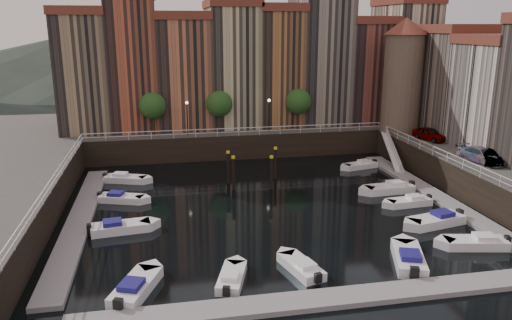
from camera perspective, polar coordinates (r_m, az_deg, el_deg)
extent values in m
plane|color=black|center=(45.86, 1.21, -5.09)|extent=(200.00, 200.00, 0.00)
cube|color=black|center=(70.14, -3.29, 3.30)|extent=(80.00, 20.00, 3.00)
cube|color=gray|center=(44.49, -19.48, -6.41)|extent=(2.00, 28.00, 0.35)
cube|color=gray|center=(50.74, 19.69, -3.78)|extent=(2.00, 28.00, 0.35)
cube|color=gray|center=(30.94, 8.14, -15.47)|extent=(30.00, 2.00, 0.35)
cone|color=#2D382D|center=(153.72, -19.17, 11.01)|extent=(80.00, 80.00, 14.00)
cone|color=#2D382D|center=(152.86, -5.84, 12.48)|extent=(100.00, 100.00, 18.00)
cone|color=#2D382D|center=(160.11, 7.02, 11.49)|extent=(70.00, 70.00, 12.00)
cube|color=#8D795A|center=(66.39, -18.88, 9.28)|extent=(6.00, 10.00, 14.00)
cube|color=brown|center=(66.16, -19.45, 15.74)|extent=(6.30, 10.30, 1.00)
cube|color=#A34F33|center=(65.79, -13.78, 10.48)|extent=(5.80, 10.00, 16.00)
cube|color=#AF6A47|center=(65.91, -8.30, 9.66)|extent=(6.50, 10.00, 13.50)
cube|color=brown|center=(65.64, -8.54, 15.97)|extent=(6.80, 10.30, 1.00)
cube|color=#C4B88B|center=(66.46, -2.76, 10.50)|extent=(6.20, 10.00, 15.00)
cube|color=brown|center=(66.30, -2.85, 17.40)|extent=(6.50, 10.30, 1.00)
cube|color=#9C6839|center=(67.58, 2.28, 10.37)|extent=(5.60, 10.00, 14.50)
cube|color=brown|center=(67.39, 2.36, 16.95)|extent=(5.90, 10.30, 1.00)
cube|color=gray|center=(69.13, 7.23, 11.20)|extent=(6.40, 10.00, 16.50)
cube|color=brown|center=(71.44, 11.99, 9.71)|extent=(6.00, 10.00, 13.00)
cube|color=brown|center=(71.16, 12.30, 15.32)|extent=(6.30, 10.30, 1.00)
cube|color=beige|center=(73.85, 16.37, 10.57)|extent=(5.90, 10.00, 15.50)
cube|color=brown|center=(73.74, 16.87, 16.96)|extent=(6.20, 10.30, 1.00)
cube|color=#746557|center=(65.12, 22.50, 7.96)|extent=(9.00, 8.00, 12.00)
cube|color=brown|center=(64.77, 23.09, 13.66)|extent=(9.30, 8.30, 1.00)
cube|color=beige|center=(58.72, 26.69, 6.34)|extent=(9.00, 8.00, 11.00)
cylinder|color=#6B5B4C|center=(64.00, 16.35, 8.38)|extent=(4.60, 4.60, 12.00)
cone|color=brown|center=(63.63, 16.81, 14.47)|extent=(5.20, 5.20, 2.00)
cylinder|color=black|center=(61.37, -11.62, 3.88)|extent=(0.30, 0.30, 2.40)
sphere|color=#1E4719|center=(60.96, -11.74, 6.09)|extent=(3.20, 3.20, 3.20)
cylinder|color=black|center=(61.78, -4.17, 4.22)|extent=(0.30, 0.30, 2.40)
sphere|color=#1E4719|center=(61.37, -4.21, 6.42)|extent=(3.20, 3.20, 3.20)
cylinder|color=black|center=(63.72, 4.82, 4.54)|extent=(0.30, 0.30, 2.40)
sphere|color=#1E4719|center=(63.33, 4.86, 6.68)|extent=(3.20, 3.20, 3.20)
cylinder|color=black|center=(60.31, -7.86, 4.63)|extent=(0.12, 0.12, 4.00)
sphere|color=#FFD88C|center=(59.99, -7.92, 6.50)|extent=(0.36, 0.36, 0.36)
cylinder|color=black|center=(61.66, 1.49, 4.99)|extent=(0.12, 0.12, 4.00)
sphere|color=#FFD88C|center=(61.34, 1.50, 6.83)|extent=(0.36, 0.36, 0.36)
cube|color=white|center=(59.96, -2.01, 3.67)|extent=(36.00, 0.08, 0.08)
cube|color=white|center=(60.05, -2.01, 3.25)|extent=(36.00, 0.06, 0.06)
cube|color=white|center=(50.65, 21.82, 0.44)|extent=(0.08, 34.00, 0.08)
cube|color=white|center=(50.76, 21.77, -0.05)|extent=(0.06, 34.00, 0.06)
cube|color=white|center=(43.63, -22.25, -1.85)|extent=(0.08, 34.00, 0.08)
cube|color=white|center=(43.76, -22.19, -2.41)|extent=(0.06, 34.00, 0.06)
cube|color=white|center=(59.99, 15.31, 0.99)|extent=(2.78, 8.26, 2.81)
cube|color=white|center=(59.87, 15.34, 1.45)|extent=(1.93, 8.32, 3.65)
cylinder|color=black|center=(49.45, -2.59, -1.75)|extent=(0.32, 0.32, 3.60)
cylinder|color=yellow|center=(48.95, -2.62, 0.32)|extent=(0.36, 0.36, 0.25)
cylinder|color=black|center=(51.42, -3.19, -1.10)|extent=(0.32, 0.32, 3.60)
cylinder|color=yellow|center=(50.93, -3.22, 0.90)|extent=(0.36, 0.36, 0.25)
cylinder|color=black|center=(49.54, 1.77, -1.71)|extent=(0.32, 0.32, 3.60)
cylinder|color=yellow|center=(49.04, 1.79, 0.36)|extent=(0.36, 0.36, 0.25)
cylinder|color=black|center=(53.03, 2.23, -0.58)|extent=(0.32, 0.32, 3.60)
cylinder|color=yellow|center=(52.56, 2.25, 1.36)|extent=(0.36, 0.36, 0.25)
cube|color=white|center=(41.33, -15.18, -7.51)|extent=(4.73, 2.30, 0.78)
cube|color=navy|center=(41.15, -16.10, -6.98)|extent=(1.59, 1.41, 0.52)
cube|color=black|center=(41.24, -18.53, -7.44)|extent=(0.42, 0.56, 0.72)
cube|color=white|center=(48.09, -15.10, -4.30)|extent=(4.40, 2.86, 0.70)
cube|color=navy|center=(48.17, -15.75, -3.79)|extent=(1.60, 1.49, 0.47)
cube|color=black|center=(48.89, -17.44, -3.87)|extent=(0.46, 0.55, 0.65)
cube|color=white|center=(53.94, -14.67, -2.14)|extent=(4.58, 2.96, 0.73)
cube|color=white|center=(54.04, -15.28, -1.67)|extent=(1.67, 1.55, 0.49)
cube|color=black|center=(54.76, -16.85, -1.78)|extent=(0.48, 0.57, 0.68)
cube|color=white|center=(40.62, 23.76, -8.73)|extent=(4.71, 2.56, 0.76)
cube|color=white|center=(40.70, 24.62, -8.08)|extent=(1.63, 1.47, 0.51)
cube|color=black|center=(41.50, 26.78, -8.20)|extent=(0.45, 0.57, 0.71)
cube|color=white|center=(43.75, 19.86, -6.59)|extent=(5.10, 2.84, 0.82)
cube|color=navy|center=(44.01, 20.54, -5.84)|extent=(1.78, 1.61, 0.55)
cube|color=black|center=(45.34, 22.23, -5.70)|extent=(0.49, 0.62, 0.77)
cube|color=white|center=(47.62, 17.07, -4.65)|extent=(4.13, 1.90, 0.68)
cube|color=white|center=(47.79, 17.66, -4.11)|extent=(1.37, 1.20, 0.46)
cube|color=black|center=(48.70, 19.17, -4.11)|extent=(0.36, 0.48, 0.64)
cube|color=white|center=(50.67, 14.96, -3.24)|extent=(4.86, 2.14, 0.81)
cube|color=white|center=(50.84, 15.63, -2.65)|extent=(1.59, 1.39, 0.54)
cube|color=black|center=(51.83, 17.37, -2.70)|extent=(0.41, 0.56, 0.76)
cube|color=white|center=(58.51, 11.80, -0.64)|extent=(4.14, 2.38, 0.66)
cube|color=white|center=(58.72, 12.24, -0.21)|extent=(1.46, 1.33, 0.44)
cube|color=black|center=(59.66, 13.39, -0.21)|extent=(0.41, 0.50, 0.62)
cube|color=white|center=(32.37, -13.53, -14.00)|extent=(3.36, 4.94, 0.79)
cube|color=navy|center=(31.65, -14.06, -13.78)|extent=(1.71, 1.83, 0.52)
cube|color=black|center=(30.37, -15.46, -15.66)|extent=(0.62, 0.53, 0.73)
cube|color=white|center=(32.72, -2.79, -13.33)|extent=(2.57, 4.13, 0.66)
cube|color=white|center=(32.07, -2.95, -13.15)|extent=(1.37, 1.49, 0.44)
cube|color=black|center=(30.87, -3.40, -14.74)|extent=(0.51, 0.42, 0.61)
cube|color=white|center=(34.11, 5.14, -12.10)|extent=(2.52, 4.26, 0.68)
cube|color=white|center=(33.51, 5.65, -11.85)|extent=(1.38, 1.51, 0.45)
cube|color=black|center=(32.44, 7.09, -13.22)|extent=(0.52, 0.42, 0.64)
cube|color=white|center=(36.50, 17.02, -10.73)|extent=(3.43, 5.25, 0.83)
cube|color=navy|center=(35.69, 17.23, -10.47)|extent=(1.78, 1.92, 0.56)
cube|color=black|center=(34.11, 17.65, -12.17)|extent=(0.65, 0.55, 0.78)
imported|color=gray|center=(60.57, 19.22, 2.74)|extent=(2.84, 4.59, 1.46)
imported|color=gray|center=(52.41, 24.83, 0.25)|extent=(1.90, 4.12, 1.31)
imported|color=gray|center=(52.55, 24.37, 0.40)|extent=(3.35, 5.27, 1.42)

